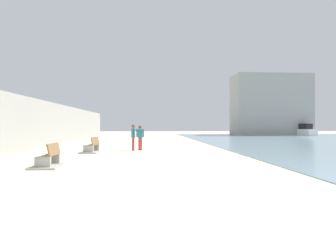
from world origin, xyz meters
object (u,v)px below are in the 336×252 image
at_px(bench_near, 49,161).
at_px(boat_far_left, 300,131).
at_px(person_walking, 133,135).
at_px(person_standing, 140,136).
at_px(bench_far, 92,149).

xyz_separation_m(bench_near, boat_far_left, (28.12, 38.80, 0.50)).
height_order(person_walking, person_standing, person_walking).
xyz_separation_m(bench_far, person_walking, (2.49, 1.50, 0.79)).
height_order(bench_far, person_standing, person_standing).
xyz_separation_m(bench_far, person_standing, (2.95, 1.79, 0.75)).
bearing_deg(bench_far, person_standing, 31.23).
relative_size(bench_near, bench_far, 0.96).
bearing_deg(person_walking, bench_near, -109.60).
xyz_separation_m(bench_near, bench_far, (0.66, 7.35, 0.00)).
height_order(bench_far, person_walking, person_walking).
relative_size(bench_near, boat_far_left, 0.31).
relative_size(person_walking, person_standing, 1.04).
distance_m(bench_near, person_walking, 9.43).
relative_size(bench_near, person_walking, 1.21).
distance_m(bench_far, boat_far_left, 41.76).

